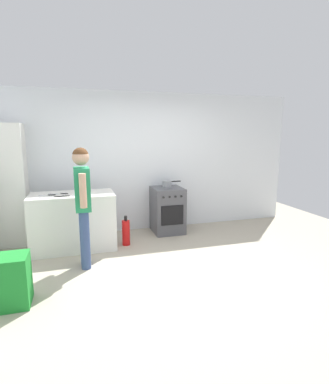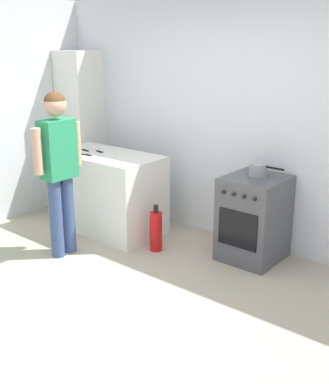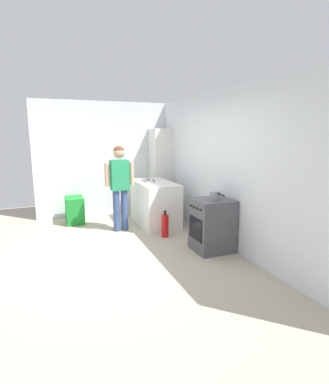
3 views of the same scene
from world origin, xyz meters
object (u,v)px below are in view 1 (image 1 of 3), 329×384
Objects in this scene: person at (83,197)px; larder_cabinet at (11,186)px; knife_chef at (59,194)px; fire_extinguisher at (126,232)px; recycling_crate_upper at (2,270)px; knife_paring at (68,196)px; oven_left at (167,210)px; pot at (167,184)px; knife_utility at (48,195)px; knife_carving at (51,197)px; recycling_crate_lower at (5,294)px.

larder_cabinet is (-1.10, 1.25, 0.01)m from person.
knife_chef is at bearing -30.35° from larder_cabinet.
recycling_crate_upper is at bearing -136.51° from fire_extinguisher.
larder_cabinet is (-0.90, 0.66, 0.09)m from knife_paring.
recycling_crate_upper is (-2.41, -1.94, -0.01)m from oven_left.
larder_cabinet is (-2.65, 0.07, 0.08)m from pot.
larder_cabinet reaches higher than oven_left.
knife_utility is 0.17m from knife_chef.
knife_chef is at bearing -169.85° from oven_left.
knife_carving is at bearing -45.44° from larder_cabinet.
knife_carving is at bearing 127.39° from person.
recycling_crate_lower is at bearing -107.11° from knife_carving.
recycling_crate_lower is at bearing -103.17° from knife_utility.
oven_left is at bearing -96.67° from pot.
recycling_crate_upper is (-0.42, -1.37, -0.48)m from knife_carving.
pot reaches higher than knife_carving.
fire_extinguisher reaches higher than recycling_crate_lower.
knife_carving is 0.74m from person.
knife_paring is 1.12m from larder_cabinet.
person is 3.18× the size of recycling_crate_upper.
fire_extinguisher is 0.96× the size of recycling_crate_upper.
fire_extinguisher is at bearing 43.49° from recycling_crate_lower.
oven_left is 3.37× the size of knife_utility.
pot reaches higher than knife_chef.
knife_utility is at bearing 124.36° from person.
knife_carving is 0.94m from larder_cabinet.
pot is 0.68× the size of recycling_crate_upper.
pot is at bearing 39.25° from recycling_crate_lower.
knife_chef is 1.75m from recycling_crate_upper.
person reaches higher than knife_carving.
recycling_crate_lower is 1.00× the size of recycling_crate_upper.
knife_paring is at bearing -162.28° from oven_left.
pot is at bearing 16.76° from knife_carving.
recycling_crate_lower is 2.23m from larder_cabinet.
knife_carving is at bearing -163.24° from pot.
knife_carving is at bearing -112.52° from knife_chef.
knife_carving is at bearing -68.50° from knife_utility.
fire_extinguisher is at bearing -7.69° from knife_chef.
fire_extinguisher is (1.12, 0.09, -0.69)m from knife_carving.
knife_chef and knife_paring have the same top height.
pot reaches higher than knife_utility.
knife_utility is 0.79m from larder_cabinet.
larder_cabinet is (-0.24, 2.04, 0.58)m from recycling_crate_upper.
person is at bearing -52.61° from knife_carving.
larder_cabinet reaches higher than knife_chef.
fire_extinguisher is 2.14m from recycling_crate_upper.
knife_carving reaches higher than recycling_crate_lower.
pot is 0.68× the size of recycling_crate_lower.
knife_chef is 0.88m from larder_cabinet.
pot is at bearing 11.09° from knife_chef.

